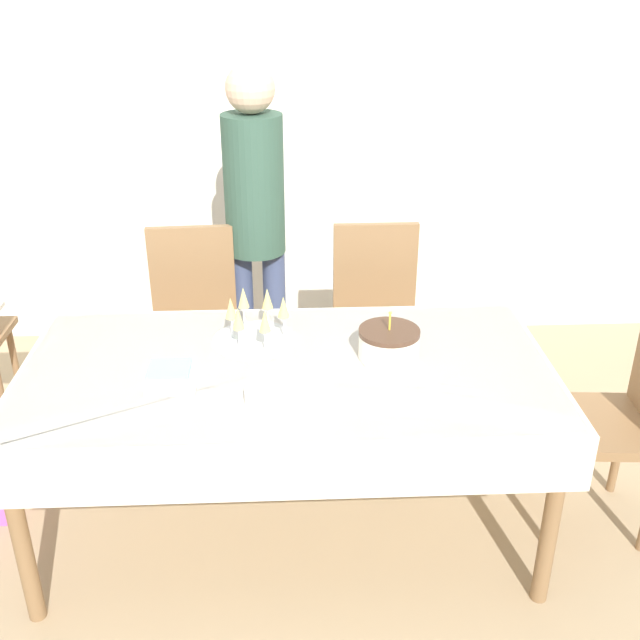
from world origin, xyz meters
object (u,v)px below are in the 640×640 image
(dining_chair_right_end, at_px, (624,407))
(champagne_tray, at_px, (255,321))
(dining_chair_far_right, at_px, (376,318))
(birthday_cake, at_px, (389,343))
(dining_chair_far_left, at_px, (194,322))
(plate_stack_main, at_px, (283,394))
(person_standing, at_px, (255,210))

(dining_chair_right_end, bearing_deg, champagne_tray, 171.28)
(dining_chair_far_right, height_order, dining_chair_right_end, same)
(dining_chair_far_right, relative_size, birthday_cake, 4.30)
(dining_chair_far_right, bearing_deg, birthday_cake, -93.77)
(dining_chair_far_left, distance_m, plate_stack_main, 1.15)
(dining_chair_right_end, distance_m, birthday_cake, 0.95)
(dining_chair_far_left, bearing_deg, champagne_tray, -62.53)
(dining_chair_far_left, distance_m, birthday_cake, 1.14)
(dining_chair_far_right, xyz_separation_m, dining_chair_right_end, (0.86, -0.82, 0.00))
(birthday_cake, distance_m, champagne_tray, 0.52)
(champagne_tray, relative_size, person_standing, 0.19)
(dining_chair_right_end, bearing_deg, plate_stack_main, -170.29)
(champagne_tray, bearing_deg, dining_chair_right_end, -8.72)
(champagne_tray, relative_size, plate_stack_main, 1.27)
(champagne_tray, xyz_separation_m, person_standing, (-0.02, 0.80, 0.19))
(dining_chair_far_right, height_order, champagne_tray, dining_chair_far_right)
(dining_chair_far_left, xyz_separation_m, birthday_cake, (0.81, -0.76, 0.27))
(dining_chair_right_end, height_order, birthday_cake, dining_chair_right_end)
(dining_chair_far_left, bearing_deg, dining_chair_far_right, 0.01)
(dining_chair_far_right, distance_m, birthday_cake, 0.80)
(dining_chair_far_right, relative_size, person_standing, 0.58)
(birthday_cake, xyz_separation_m, person_standing, (-0.52, 0.96, 0.21))
(dining_chair_far_left, bearing_deg, plate_stack_main, -68.05)
(champagne_tray, bearing_deg, birthday_cake, -17.24)
(dining_chair_right_end, distance_m, person_standing, 1.81)
(dining_chair_far_right, bearing_deg, dining_chair_far_left, -179.99)
(plate_stack_main, bearing_deg, champagne_tray, 103.63)
(dining_chair_far_left, height_order, birthday_cake, dining_chair_far_left)
(birthday_cake, distance_m, person_standing, 1.11)
(plate_stack_main, height_order, person_standing, person_standing)
(dining_chair_far_left, height_order, person_standing, person_standing)
(birthday_cake, bearing_deg, dining_chair_far_left, 136.99)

